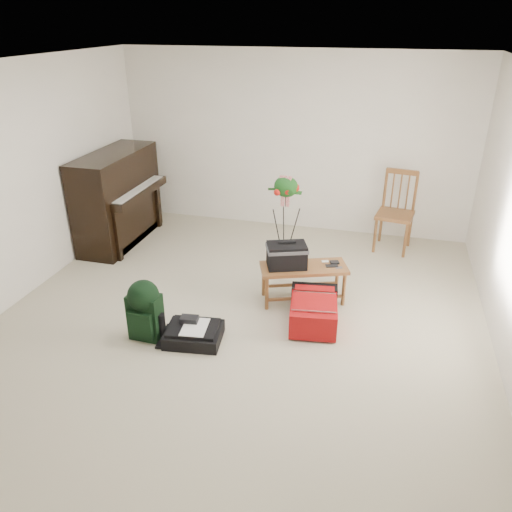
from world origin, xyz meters
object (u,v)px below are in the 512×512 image
(red_suitcase, at_px, (314,308))
(black_duffel, at_px, (194,333))
(bench, at_px, (293,257))
(piano, at_px, (119,200))
(dining_chair, at_px, (395,212))
(green_backpack, at_px, (144,307))
(flower_stand, at_px, (285,221))

(red_suitcase, xyz_separation_m, black_duffel, (-1.08, -0.65, -0.08))
(bench, relative_size, black_duffel, 1.72)
(bench, xyz_separation_m, red_suitcase, (0.32, -0.40, -0.35))
(piano, distance_m, black_duffel, 2.79)
(bench, distance_m, dining_chair, 1.98)
(dining_chair, distance_m, green_backpack, 3.61)
(black_duffel, distance_m, green_backpack, 0.54)
(dining_chair, bearing_deg, black_duffel, -114.70)
(bench, relative_size, red_suitcase, 1.35)
(black_duffel, bearing_deg, green_backpack, -178.64)
(black_duffel, xyz_separation_m, flower_stand, (0.50, 1.87, 0.50))
(dining_chair, bearing_deg, flower_stand, -138.06)
(red_suitcase, bearing_deg, piano, 147.28)
(piano, relative_size, dining_chair, 1.41)
(green_backpack, bearing_deg, piano, 125.92)
(piano, height_order, bench, piano)
(black_duffel, distance_m, flower_stand, 2.00)
(piano, relative_size, red_suitcase, 2.00)
(green_backpack, height_order, flower_stand, flower_stand)
(bench, height_order, green_backpack, bench)
(black_duffel, bearing_deg, dining_chair, 48.98)
(green_backpack, bearing_deg, flower_stand, 65.73)
(piano, xyz_separation_m, green_backpack, (1.39, -2.09, -0.25))
(bench, relative_size, flower_stand, 0.84)
(red_suitcase, relative_size, green_backpack, 1.20)
(bench, distance_m, black_duffel, 1.37)
(dining_chair, bearing_deg, red_suitcase, -100.49)
(bench, height_order, flower_stand, flower_stand)
(bench, bearing_deg, black_duffel, -146.77)
(piano, height_order, black_duffel, piano)
(black_duffel, bearing_deg, bench, 46.71)
(bench, bearing_deg, dining_chair, 36.99)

